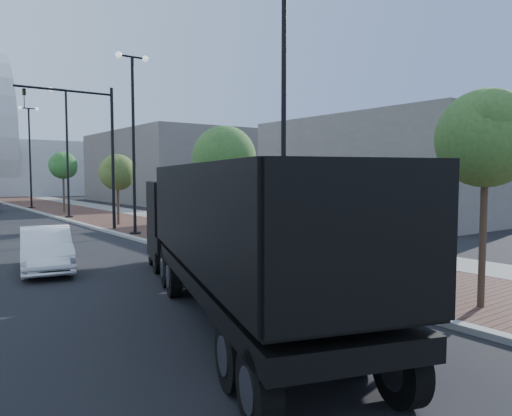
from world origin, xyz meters
TOP-DOWN VIEW (x-y plane):
  - sidewalk at (3.50, 40.00)m, footprint 7.00×140.00m
  - concrete_strip at (6.20, 40.00)m, footprint 2.40×140.00m
  - curb at (0.00, 40.00)m, footprint 0.30×140.00m
  - dump_truck at (-2.39, 9.63)m, footprint 6.52×13.42m
  - white_sedan at (-5.33, 15.21)m, footprint 2.33×4.59m
  - pedestrian at (6.76, 18.59)m, footprint 0.70×0.51m
  - streetlight_1 at (0.49, 10.00)m, footprint 1.44×0.56m
  - streetlight_2 at (0.60, 22.00)m, footprint 1.72×0.56m
  - streetlight_3 at (0.49, 34.00)m, footprint 1.44×0.56m
  - streetlight_4 at (0.60, 46.00)m, footprint 1.72×0.56m
  - traffic_mast at (-0.30, 25.00)m, footprint 5.09×0.20m
  - tree_0 at (1.65, 4.02)m, footprint 2.31×2.25m
  - tree_1 at (1.65, 15.02)m, footprint 2.63×2.62m
  - tree_2 at (1.65, 27.02)m, footprint 2.28×2.21m
  - tree_3 at (1.65, 39.02)m, footprint 2.28×2.21m
  - commercial_block_ne at (16.00, 50.00)m, footprint 12.00×22.00m
  - commercial_block_e at (18.00, 20.00)m, footprint 10.00×16.00m
  - utility_cover_1 at (2.40, 8.00)m, footprint 0.50×0.50m
  - utility_cover_2 at (2.40, 19.00)m, footprint 0.50×0.50m

SIDE VIEW (x-z plane):
  - sidewalk at x=3.50m, z-range 0.00..0.12m
  - concrete_strip at x=6.20m, z-range 0.00..0.13m
  - curb at x=0.00m, z-range 0.00..0.14m
  - utility_cover_1 at x=2.40m, z-range 0.12..0.14m
  - utility_cover_2 at x=2.40m, z-range 0.12..0.14m
  - white_sedan at x=-5.33m, z-range 0.00..1.44m
  - pedestrian at x=6.76m, z-range 0.00..1.78m
  - dump_truck at x=-2.39m, z-range -0.27..3.13m
  - tree_2 at x=1.65m, z-range 1.09..5.50m
  - commercial_block_e at x=18.00m, z-range 0.00..7.00m
  - tree_1 at x=1.65m, z-range 1.27..6.45m
  - tree_3 at x=1.65m, z-range 1.39..6.41m
  - commercial_block_ne at x=16.00m, z-range 0.00..8.00m
  - tree_0 at x=1.65m, z-range 1.43..6.57m
  - streetlight_1 at x=0.49m, z-range -0.26..8.95m
  - streetlight_3 at x=0.49m, z-range -0.26..8.95m
  - streetlight_2 at x=0.60m, z-range 0.18..9.46m
  - streetlight_4 at x=0.60m, z-range 0.18..9.46m
  - traffic_mast at x=-0.30m, z-range 0.98..8.98m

